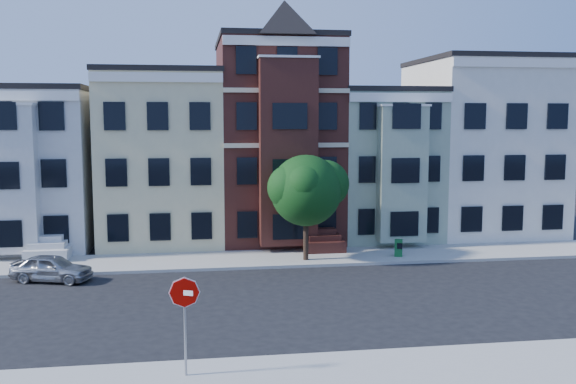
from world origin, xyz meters
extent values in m
plane|color=black|center=(0.00, 0.00, 0.00)|extent=(120.00, 120.00, 0.00)
cube|color=#9E9B93|center=(0.00, 8.00, 0.07)|extent=(60.00, 4.00, 0.15)
cube|color=#9E9B93|center=(0.00, -8.00, 0.07)|extent=(60.00, 4.00, 0.15)
cube|color=silver|center=(-15.00, 14.50, 4.50)|extent=(8.00, 9.00, 9.00)
cube|color=beige|center=(-7.00, 14.50, 5.00)|extent=(7.00, 9.00, 10.00)
cube|color=#3B1712|center=(0.00, 14.50, 6.00)|extent=(7.00, 9.00, 12.00)
cube|color=#93A489|center=(6.50, 14.50, 4.50)|extent=(6.00, 9.00, 9.00)
cube|color=silver|center=(13.50, 14.50, 5.50)|extent=(8.00, 9.00, 11.00)
imported|color=#A3A5AB|center=(-11.72, 5.07, 0.63)|extent=(3.98, 2.52, 1.26)
cube|color=#165E2B|center=(5.61, 7.23, 0.61)|extent=(0.51, 0.48, 0.91)
camera|label=1|loc=(-5.21, -25.16, 7.54)|focal=40.00mm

